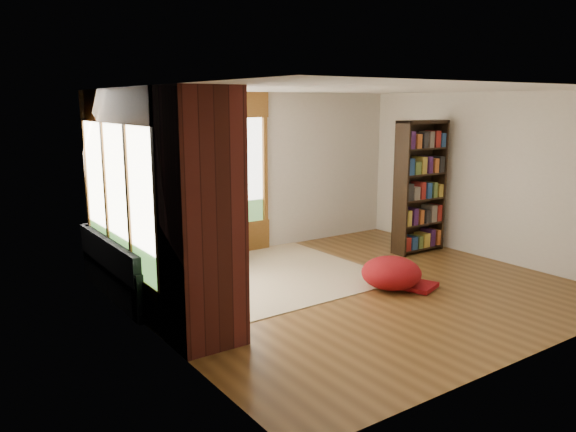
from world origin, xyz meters
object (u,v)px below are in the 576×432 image
dog_tan (176,227)px  area_rug (247,279)px  dog_brindle (146,236)px  brick_chimney (200,219)px  bookshelf (420,187)px  sectional_sofa (166,261)px  pouf (391,272)px

dog_tan → area_rug: bearing=-65.9°
dog_brindle → area_rug: bearing=-98.4°
brick_chimney → dog_brindle: bearing=88.0°
bookshelf → area_rug: bearing=174.8°
sectional_sofa → pouf: bearing=-42.7°
bookshelf → dog_tan: 4.03m
brick_chimney → dog_tan: size_ratio=2.70×
sectional_sofa → dog_tan: 0.50m
bookshelf → pouf: (-1.74, -1.13, -0.85)m
bookshelf → dog_brindle: bearing=173.8°
pouf → bookshelf: bearing=33.0°
bookshelf → dog_brindle: (-4.48, 0.49, -0.30)m
sectional_sofa → bookshelf: (4.09, -0.82, 0.78)m
bookshelf → dog_tan: (-3.94, 0.79, -0.31)m
area_rug → sectional_sofa: bearing=150.6°
brick_chimney → pouf: (2.80, 0.10, -1.07)m
brick_chimney → bookshelf: 4.71m
bookshelf → brick_chimney: bearing=-164.9°
bookshelf → sectional_sofa: bearing=168.6°
bookshelf → pouf: 2.24m
sectional_sofa → pouf: 3.06m
pouf → dog_brindle: bearing=149.5°
bookshelf → dog_tan: bearing=168.6°
sectional_sofa → bookshelf: bearing=-14.4°
brick_chimney → area_rug: (1.40, 1.51, -1.29)m
area_rug → dog_tan: bearing=147.6°
bookshelf → pouf: bookshelf is taller
sectional_sofa → dog_tan: dog_tan is taller
brick_chimney → sectional_sofa: 2.32m
sectional_sofa → pouf: size_ratio=2.77×
brick_chimney → area_rug: size_ratio=0.73×
brick_chimney → area_rug: bearing=47.1°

